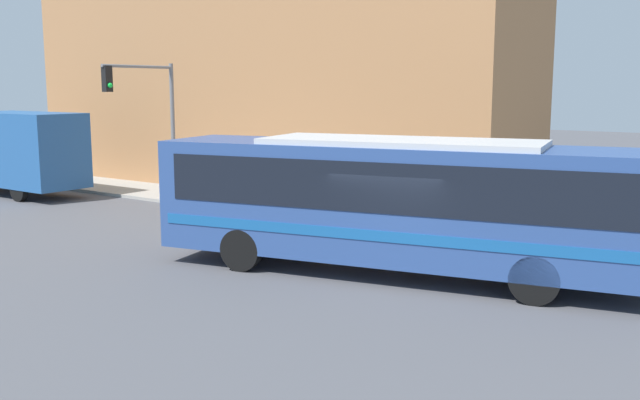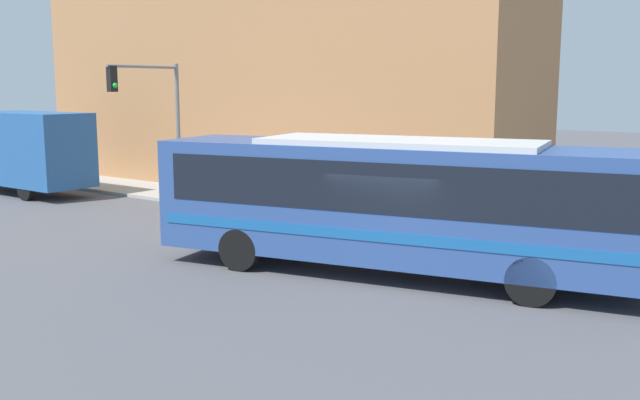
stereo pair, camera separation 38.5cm
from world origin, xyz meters
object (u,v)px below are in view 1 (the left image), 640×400
delivery_truck (14,151)px  parking_meter (221,178)px  fire_hydrant (333,208)px  traffic_light_pole (149,107)px  city_bus (400,197)px

delivery_truck → parking_meter: (2.51, -9.13, -0.74)m
delivery_truck → fire_hydrant: (2.51, -14.11, -1.35)m
parking_meter → fire_hydrant: bearing=-90.0°
delivery_truck → traffic_light_pole: bearing=-76.9°
city_bus → fire_hydrant: (4.62, 5.03, -1.40)m
delivery_truck → city_bus: bearing=-96.3°
fire_hydrant → parking_meter: parking_meter is taller
city_bus → fire_hydrant: size_ratio=17.46×
delivery_truck → fire_hydrant: 14.39m
traffic_light_pole → parking_meter: (0.99, -2.60, -2.59)m
fire_hydrant → traffic_light_pole: size_ratio=0.13×
parking_meter → traffic_light_pole: bearing=110.8°
fire_hydrant → parking_meter: bearing=90.0°
fire_hydrant → delivery_truck: bearing=100.1°
city_bus → delivery_truck: 19.25m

